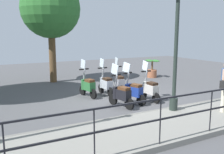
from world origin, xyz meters
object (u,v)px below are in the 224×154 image
Objects in this scene: tree_distant at (51,9)px; scooter_far_2 at (88,86)px; scooter_far_0 at (119,82)px; scooter_near_2 at (121,94)px; scooter_near_1 at (133,91)px; scooter_far_1 at (106,84)px; scooter_near_0 at (150,89)px; potted_palm at (152,70)px; lamp_post_near at (176,51)px.

scooter_far_2 is at bearing -173.61° from tree_distant.
scooter_near_2 is at bearing 163.37° from scooter_far_0.
scooter_far_1 is (1.65, 0.32, 0.00)m from scooter_near_1.
tree_distant reaches higher than scooter_far_2.
scooter_far_0 is (1.98, -1.01, 0.00)m from scooter_near_2.
scooter_near_0 and scooter_far_1 have the same top height.
scooter_near_1 is 1.00× the size of scooter_far_1.
tree_distant reaches higher than scooter_far_0.
tree_distant is 5.26m from scooter_far_1.
scooter_far_2 is (-2.50, 5.13, 0.04)m from potted_palm.
scooter_far_2 is at bearing 103.67° from scooter_far_0.
scooter_near_1 is 1.68m from scooter_far_1.
scooter_near_2 and scooter_far_1 have the same top height.
scooter_near_0 is 1.00× the size of scooter_far_0.
scooter_near_2 is (1.48, 1.11, -1.59)m from lamp_post_near.
scooter_far_1 is (-0.11, 0.70, 0.00)m from scooter_far_0.
scooter_near_1 is 1.00× the size of scooter_near_2.
scooter_far_2 is (0.02, 0.81, 0.00)m from scooter_far_1.
potted_palm is 5.26m from scooter_near_0.
scooter_near_1 and scooter_far_1 have the same top height.
scooter_far_0 is 1.00× the size of scooter_far_2.
potted_palm is 0.69× the size of scooter_far_1.
tree_distant is (7.21, 2.04, 1.76)m from lamp_post_near.
potted_palm is at bearing -45.85° from scooter_far_0.
tree_distant is 6.64m from potted_palm.
lamp_post_near is at bearing -157.59° from scooter_near_2.
lamp_post_near reaches higher than scooter_far_0.
lamp_post_near reaches higher than potted_palm.
scooter_near_2 is at bearing 168.45° from scooter_far_1.
scooter_far_1 is at bearing 33.42° from scooter_near_0.
potted_palm is (5.87, -3.52, -1.63)m from lamp_post_near.
scooter_far_2 is at bearing 48.44° from scooter_near_0.
tree_distant is 6.64m from scooter_near_1.
scooter_near_1 is 1.00× the size of scooter_far_0.
scooter_far_2 is (1.89, 0.50, 0.00)m from scooter_near_2.
scooter_far_2 is (1.67, 1.13, 0.00)m from scooter_near_1.
potted_palm is 5.00m from scooter_far_1.
scooter_far_1 is at bearing -6.72° from scooter_near_1.
lamp_post_near is at bearing -164.47° from scooter_far_2.
scooter_near_0 is at bearing -148.18° from scooter_far_1.
scooter_near_1 is 2.02m from scooter_far_2.
tree_distant reaches higher than lamp_post_near.
lamp_post_near is at bearing -167.93° from scooter_far_0.
potted_palm is at bearing -30.96° from lamp_post_near.
potted_palm is 0.69× the size of scooter_far_2.
scooter_near_0 is at bearing -156.55° from scooter_far_0.
scooter_near_1 is (-4.17, 3.99, 0.04)m from potted_palm.
tree_distant is 6.70m from scooter_near_2.
tree_distant is at bearing -5.26° from scooter_near_2.
scooter_far_0 is (-2.41, 3.62, 0.04)m from potted_palm.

